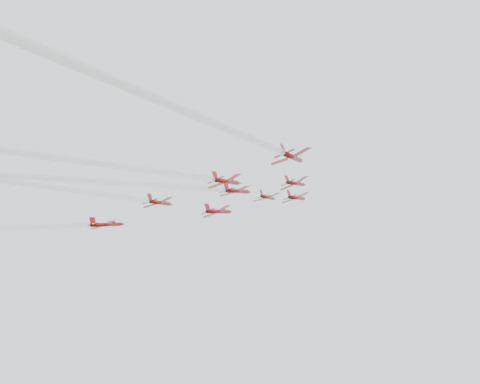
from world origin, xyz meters
The scene contains 8 objects.
jet_lead centered at (3.90, 30.81, 165.97)m, with size 10.15×13.33×7.36m.
jet_row2_left centered at (-14.38, 12.65, 157.03)m, with size 10.63×13.96×7.71m.
jet_row2_center centered at (1.04, 16.33, 158.83)m, with size 9.07×11.90×6.57m.
jet_row2_right centered at (13.03, 11.12, 156.26)m, with size 9.23×12.11×6.69m.
jet_center centered at (2.25, -44.74, 128.67)m, with size 9.67×94.55×47.44m.
jet_rear_left centered at (-11.23, -55.08, 123.58)m, with size 8.62×84.23×42.26m.
jet_rear_right centered at (6.75, -55.87, 123.19)m, with size 9.53×93.18×46.76m.
jet_rear_farright centered at (24.58, -58.60, 121.85)m, with size 10.18×99.56×49.96m.
Camera 1 is at (65.10, -101.43, 67.56)m, focal length 40.00 mm.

